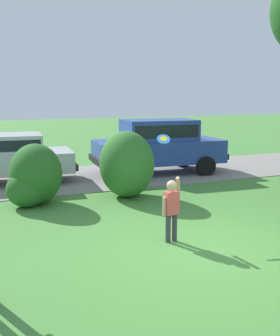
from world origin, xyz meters
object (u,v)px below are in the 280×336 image
Objects in this scene: parked_sedan at (7,157)px; child_thrower at (172,206)px; parked_suv at (159,143)px; frisbee at (164,139)px.

parked_sedan is 7.13m from child_thrower.
parked_suv is at bearing -3.53° from parked_sedan.
frisbee is (2.72, -5.73, 1.03)m from parked_sedan.
parked_suv is (5.11, -0.32, 0.23)m from parked_sedan.
frisbee is at bearing -113.82° from parked_suv.
frisbee reaches higher than parked_suv.
parked_suv reaches higher than child_thrower.
parked_sedan is 6.42m from frisbee.
parked_suv is 5.97m from frisbee.
parked_sedan is 5.13m from parked_suv.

